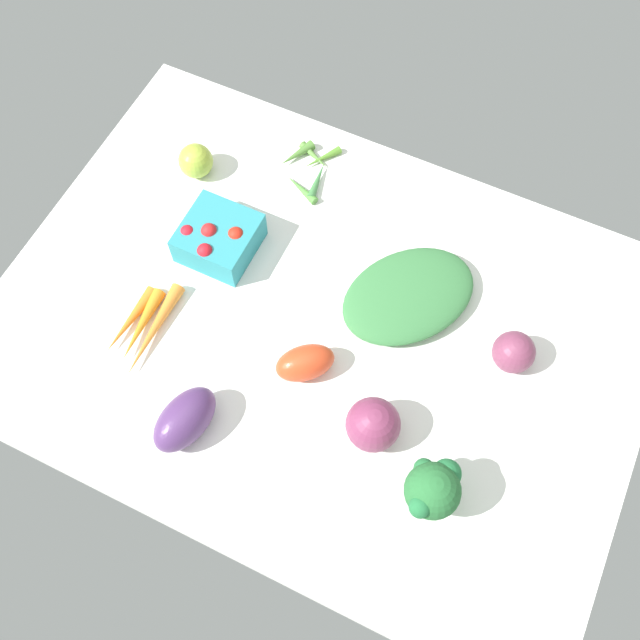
# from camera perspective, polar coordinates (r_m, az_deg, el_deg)

# --- Properties ---
(tablecloth) EXTENTS (1.04, 0.76, 0.02)m
(tablecloth) POSITION_cam_1_polar(r_m,az_deg,el_deg) (1.21, 0.00, -0.62)
(tablecloth) COLOR white
(tablecloth) RESTS_ON ground
(roma_tomato) EXTENTS (0.11, 0.10, 0.06)m
(roma_tomato) POSITION_cam_1_polar(r_m,az_deg,el_deg) (1.14, -1.15, -3.32)
(roma_tomato) COLOR #DA4521
(roma_tomato) RESTS_ON tablecloth
(broccoli_head) EXTENTS (0.08, 0.10, 0.11)m
(broccoli_head) POSITION_cam_1_polar(r_m,az_deg,el_deg) (1.06, 8.68, -12.74)
(broccoli_head) COLOR #93D07A
(broccoli_head) RESTS_ON tablecloth
(heirloom_tomato_green) EXTENTS (0.06, 0.06, 0.06)m
(heirloom_tomato_green) POSITION_cam_1_polar(r_m,az_deg,el_deg) (1.35, -9.54, 11.99)
(heirloom_tomato_green) COLOR #A1B83A
(heirloom_tomato_green) RESTS_ON tablecloth
(berry_basket) EXTENTS (0.12, 0.12, 0.07)m
(berry_basket) POSITION_cam_1_polar(r_m,az_deg,el_deg) (1.25, -7.83, 6.27)
(berry_basket) COLOR teal
(berry_basket) RESTS_ON tablecloth
(leafy_greens_clump) EXTENTS (0.26, 0.28, 0.04)m
(leafy_greens_clump) POSITION_cam_1_polar(r_m,az_deg,el_deg) (1.21, 6.82, 1.89)
(leafy_greens_clump) COLOR #397840
(leafy_greens_clump) RESTS_ON tablecloth
(eggplant) EXTENTS (0.09, 0.13, 0.07)m
(eggplant) POSITION_cam_1_polar(r_m,az_deg,el_deg) (1.12, -10.36, -7.53)
(eggplant) COLOR #55336A
(eggplant) RESTS_ON tablecloth
(red_onion_center) EXTENTS (0.07, 0.07, 0.07)m
(red_onion_center) POSITION_cam_1_polar(r_m,az_deg,el_deg) (1.18, 14.68, -2.41)
(red_onion_center) COLOR #7B3854
(red_onion_center) RESTS_ON tablecloth
(okra_pile) EXTENTS (0.10, 0.13, 0.02)m
(okra_pile) POSITION_cam_1_polar(r_m,az_deg,el_deg) (1.35, -0.86, 11.68)
(okra_pile) COLOR #548738
(okra_pile) RESTS_ON tablecloth
(carrot_bunch) EXTENTS (0.07, 0.17, 0.02)m
(carrot_bunch) POSITION_cam_1_polar(r_m,az_deg,el_deg) (1.22, -13.42, -0.44)
(carrot_bunch) COLOR orange
(carrot_bunch) RESTS_ON tablecloth
(red_onion_near_basket) EXTENTS (0.08, 0.08, 0.08)m
(red_onion_near_basket) POSITION_cam_1_polar(r_m,az_deg,el_deg) (1.10, 4.10, -8.03)
(red_onion_near_basket) COLOR #7E3355
(red_onion_near_basket) RESTS_ON tablecloth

